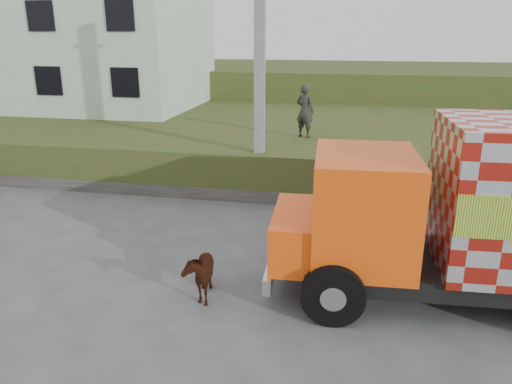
# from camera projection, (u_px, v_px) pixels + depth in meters

# --- Properties ---
(ground) EXTENTS (120.00, 120.00, 0.00)m
(ground) POSITION_uv_depth(u_px,v_px,m) (263.00, 262.00, 11.66)
(ground) COLOR #474749
(ground) RESTS_ON ground
(embankment) EXTENTS (40.00, 12.00, 1.50)m
(embankment) POSITION_uv_depth(u_px,v_px,m) (308.00, 141.00, 20.74)
(embankment) COLOR #2B4A18
(embankment) RESTS_ON ground
(embankment_far) EXTENTS (40.00, 12.00, 3.00)m
(embankment_far) POSITION_uv_depth(u_px,v_px,m) (328.00, 90.00, 31.68)
(embankment_far) COLOR #2B4A18
(embankment_far) RESTS_ON ground
(retaining_strip) EXTENTS (16.00, 0.50, 0.40)m
(retaining_strip) POSITION_uv_depth(u_px,v_px,m) (226.00, 193.00, 15.89)
(retaining_strip) COLOR #595651
(retaining_strip) RESTS_ON ground
(building) EXTENTS (10.00, 8.00, 6.00)m
(building) POSITION_uv_depth(u_px,v_px,m) (93.00, 44.00, 24.47)
(building) COLOR silver
(building) RESTS_ON embankment
(utility_pole) EXTENTS (1.20, 0.30, 8.00)m
(utility_pole) POSITION_uv_depth(u_px,v_px,m) (260.00, 68.00, 14.87)
(utility_pole) COLOR gray
(utility_pole) RESTS_ON ground
(cargo_truck) EXTENTS (8.26, 3.22, 3.63)m
(cargo_truck) POSITION_uv_depth(u_px,v_px,m) (512.00, 214.00, 9.37)
(cargo_truck) COLOR black
(cargo_truck) RESTS_ON ground
(cow) EXTENTS (0.86, 1.36, 1.07)m
(cow) POSITION_uv_depth(u_px,v_px,m) (199.00, 272.00, 10.00)
(cow) COLOR #381D0E
(cow) RESTS_ON ground
(pedestrian) EXTENTS (0.81, 0.69, 1.87)m
(pedestrian) POSITION_uv_depth(u_px,v_px,m) (305.00, 111.00, 17.59)
(pedestrian) COLOR #33302D
(pedestrian) RESTS_ON embankment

